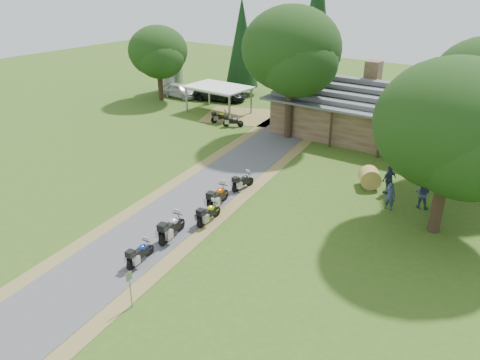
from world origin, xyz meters
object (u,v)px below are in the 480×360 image
Objects in this scene: motorcycle_row_c at (209,212)px; motorcycle_row_a at (140,252)px; hay_bale at (370,177)px; car_dark_suv at (220,89)px; motorcycle_row_e at (243,181)px; lodge at (400,113)px; car_white_sedan at (180,89)px; motorcycle_row_b at (172,226)px; silo at (170,66)px; motorcycle_carport_b at (233,121)px; carport at (219,99)px; motorcycle_row_d at (218,195)px; motorcycle_carport_a at (221,116)px.

motorcycle_row_a is at bearing 175.69° from motorcycle_row_c.
car_dark_suv is at bearing 150.34° from hay_bale.
lodge is at bearing -10.74° from motorcycle_row_e.
car_white_sedan is 32.91m from motorcycle_row_a.
motorcycle_row_b reaches higher than motorcycle_row_a.
motorcycle_row_a is (23.42, -27.54, -2.34)m from silo.
car_dark_suv is 9.79m from motorcycle_carport_b.
motorcycle_row_a is 5.10m from motorcycle_row_c.
motorcycle_row_c is at bearing -102.11° from lodge.
motorcycle_carport_b is (-13.56, -4.59, -1.88)m from lodge.
car_white_sedan is at bearing 157.63° from hay_bale.
hay_bale is (29.30, -12.62, -2.27)m from silo.
motorcycle_carport_b is (14.31, -7.22, -2.36)m from silo.
hay_bale is at bearing -52.60° from motorcycle_carport_b.
carport is 22.59m from motorcycle_row_c.
motorcycle_carport_b is at bearing -26.77° from silo.
car_dark_suv is 4.71× the size of hay_bale.
car_dark_suv is 31.64m from motorcycle_row_a.
motorcycle_row_d is 10.26m from hay_bale.
hay_bale reaches higher than motorcycle_carport_b.
motorcycle_row_c is at bearing -115.51° from motorcycle_carport_a.
silo reaches higher than car_white_sedan.
motorcycle_row_e is at bearing -6.63° from motorcycle_row_b.
motorcycle_row_e is (-0.42, 7.21, -0.12)m from motorcycle_row_b.
lodge is at bearing -17.73° from motorcycle_row_a.
silo is 7.70m from car_dark_suv.
car_dark_suv is 3.68× the size of motorcycle_carport_a.
car_dark_suv is 29.23m from motorcycle_row_b.
hay_bale reaches higher than motorcycle_row_c.
motorcycle_carport_b is (6.81, -7.01, -0.63)m from car_dark_suv.
motorcycle_row_e is at bearing -5.32° from motorcycle_row_d.
carport is at bearing 33.95° from motorcycle_row_c.
hay_bale is (18.98, -8.43, -0.66)m from carport.
motorcycle_row_d is (19.91, -18.83, -0.24)m from car_white_sedan.
car_white_sedan is at bearing 93.93° from car_dark_suv.
motorcycle_row_c is 1.99m from motorcycle_row_d.
motorcycle_carport_a is (4.99, -6.54, -0.61)m from car_dark_suv.
silo is (-27.86, 2.63, 0.48)m from lodge.
carport is 24.36m from motorcycle_row_b.
lodge is at bearing -87.90° from car_white_sedan.
hay_bale reaches higher than motorcycle_row_a.
car_dark_suv is at bearing 33.81° from motorcycle_row_c.
carport is 0.98× the size of car_dark_suv.
motorcycle_row_d is (-0.56, 6.93, 0.14)m from motorcycle_row_a.
motorcycle_row_a reaches higher than motorcycle_carport_b.
motorcycle_row_a reaches higher than motorcycle_carport_a.
lodge is 24.98m from car_white_sedan.
silo is 3.96m from car_white_sedan.
car_dark_suv reaches higher than motorcycle_row_d.
motorcycle_row_e is at bearing -124.87° from car_white_sedan.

